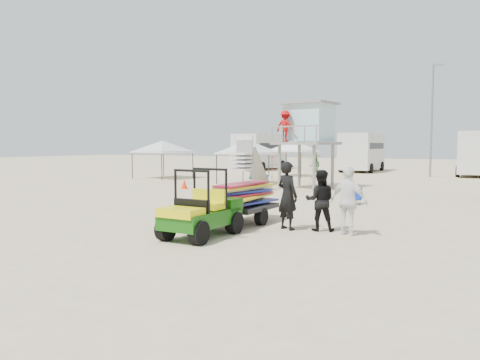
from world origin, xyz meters
The scene contains 21 objects.
ground centered at (0.00, 0.00, 0.00)m, with size 140.00×140.00×0.00m, color beige.
utility_cart centered at (0.52, 0.84, 0.79)m, with size 1.21×2.26×1.70m.
surf_trailer centered at (0.53, 3.18, 0.93)m, with size 1.40×2.52×2.28m.
man_left centered at (2.04, 2.88, 0.94)m, with size 0.68×0.45×1.87m, color black.
man_mid centered at (2.89, 3.13, 0.83)m, with size 0.80×0.63×1.65m, color black.
man_right centered at (3.74, 2.88, 0.88)m, with size 1.03×0.43×1.75m, color white.
lifeguard_tower centered at (-1.81, 14.53, 3.31)m, with size 3.18×3.18×4.44m.
canopy_white_a centered at (-5.93, 15.83, 2.43)m, with size 3.18×3.18×2.97m.
canopy_white_b centered at (-13.09, 16.87, 2.44)m, with size 3.52×3.52×2.99m.
canopy_white_c centered at (-5.95, 23.02, 2.48)m, with size 3.00×3.00×3.03m.
umbrella_a centered at (-5.95, 19.28, 0.93)m, with size 2.04×2.08×1.87m, color #B11230.
umbrella_b centered at (-2.43, 16.91, 0.93)m, with size 2.03×2.07×1.86m, color #F2F315.
cone_near centered at (-2.99, 7.21, 0.25)m, with size 0.34×0.34×0.50m, color #E94907.
cone_far centered at (-7.29, 11.21, 0.25)m, with size 0.34×0.34×0.50m, color #FF3008.
beach_chair_a centered at (-4.29, 14.46, 0.31)m, with size 0.71×0.79×0.64m.
beach_chair_b centered at (2.22, 9.21, 0.31)m, with size 0.56×0.60×0.64m.
rv_far_left centered at (-12.00, 29.99, 1.80)m, with size 2.64×6.80×3.25m.
rv_mid_left centered at (-3.00, 31.49, 1.80)m, with size 2.65×6.50×3.25m.
rv_mid_right centered at (6.00, 29.99, 1.80)m, with size 2.64×7.00×3.25m.
light_pole_left centered at (3.00, 27.00, 4.00)m, with size 0.14×0.14×8.00m, color slate.
distant_beachgoers centered at (-6.01, 19.74, 0.87)m, with size 4.87×3.15×1.78m.
Camera 1 is at (6.96, -8.90, 2.34)m, focal length 35.00 mm.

